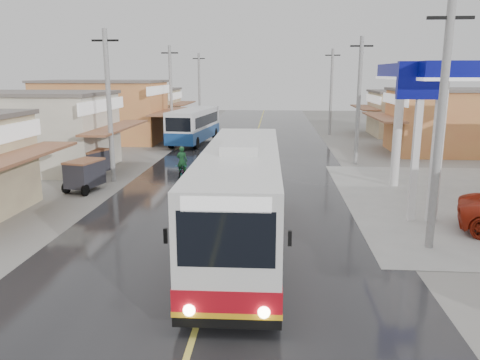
{
  "coord_description": "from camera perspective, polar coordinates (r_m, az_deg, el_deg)",
  "views": [
    {
      "loc": [
        1.74,
        -15.32,
        5.75
      ],
      "look_at": [
        0.38,
        2.92,
        1.58
      ],
      "focal_mm": 35.0,
      "sensor_mm": 36.0,
      "label": 1
    }
  ],
  "objects": [
    {
      "name": "second_bus",
      "position": [
        39.52,
        -5.63,
        6.67
      ],
      "size": [
        3.26,
        8.77,
        2.84
      ],
      "rotation": [
        0.0,
        0.0,
        -0.11
      ],
      "color": "silver",
      "rests_on": "road"
    },
    {
      "name": "cyclist",
      "position": [
        25.62,
        -6.98,
        1.25
      ],
      "size": [
        0.68,
        1.82,
        1.94
      ],
      "rotation": [
        0.0,
        0.0,
        -0.03
      ],
      "color": "black",
      "rests_on": "ground"
    },
    {
      "name": "utility_poles_right",
      "position": [
        31.3,
        13.86,
        1.9
      ],
      "size": [
        1.6,
        36.0,
        8.0
      ],
      "primitive_type": null,
      "color": "gray",
      "rests_on": "ground"
    },
    {
      "name": "tricycle_far",
      "position": [
        27.86,
        -17.62,
        2.18
      ],
      "size": [
        1.89,
        2.33,
        1.54
      ],
      "rotation": [
        0.0,
        0.0,
        -0.36
      ],
      "color": "#26262D",
      "rests_on": "ground"
    },
    {
      "name": "shopfronts_left",
      "position": [
        36.88,
        -19.4,
        3.16
      ],
      "size": [
        11.0,
        44.0,
        5.2
      ],
      "primitive_type": null,
      "color": "tan",
      "rests_on": "ground"
    },
    {
      "name": "centre_line",
      "position": [
        30.9,
        0.95,
        2.18
      ],
      "size": [
        0.15,
        90.0,
        0.01
      ],
      "primitive_type": "cube",
      "color": "#D8CC4C",
      "rests_on": "road"
    },
    {
      "name": "utility_poles_left",
      "position": [
        33.02,
        -11.18,
        2.59
      ],
      "size": [
        1.6,
        50.0,
        8.0
      ],
      "primitive_type": null,
      "color": "gray",
      "rests_on": "ground"
    },
    {
      "name": "tricycle_near",
      "position": [
        24.47,
        -18.44,
        0.75
      ],
      "size": [
        1.73,
        2.28,
        1.57
      ],
      "rotation": [
        0.0,
        0.0,
        -0.22
      ],
      "color": "#26262D",
      "rests_on": "ground"
    },
    {
      "name": "coach_bus",
      "position": [
        15.55,
        0.16,
        -2.04
      ],
      "size": [
        2.78,
        11.68,
        3.63
      ],
      "rotation": [
        0.0,
        0.0,
        0.02
      ],
      "color": "silver",
      "rests_on": "road"
    },
    {
      "name": "road",
      "position": [
        30.91,
        0.95,
        2.15
      ],
      "size": [
        12.0,
        90.0,
        0.02
      ],
      "primitive_type": "cube",
      "color": "black",
      "rests_on": "ground"
    },
    {
      "name": "ground",
      "position": [
        16.45,
        -2.11,
        -7.61
      ],
      "size": [
        120.0,
        120.0,
        0.0
      ],
      "primitive_type": "plane",
      "color": "slate",
      "rests_on": "ground"
    }
  ]
}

